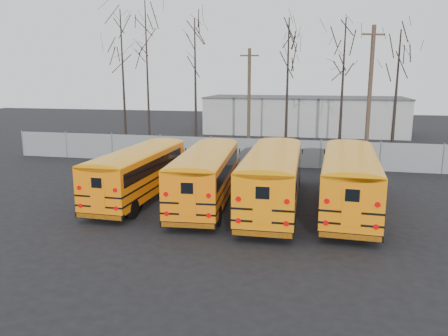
% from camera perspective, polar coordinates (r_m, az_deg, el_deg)
% --- Properties ---
extents(ground, '(120.00, 120.00, 0.00)m').
position_cam_1_polar(ground, '(20.55, 0.98, -6.36)').
color(ground, black).
rests_on(ground, ground).
extents(fence, '(40.00, 0.04, 2.00)m').
position_cam_1_polar(fence, '(31.84, 5.30, 2.03)').
color(fence, gray).
rests_on(fence, ground).
extents(distant_building, '(22.00, 8.00, 4.00)m').
position_cam_1_polar(distant_building, '(51.36, 10.40, 6.77)').
color(distant_building, '#ABABA6').
rests_on(distant_building, ground).
extents(bus_a, '(2.47, 10.03, 2.79)m').
position_cam_1_polar(bus_a, '(23.50, -10.95, -0.11)').
color(bus_a, black).
rests_on(bus_a, ground).
extents(bus_b, '(3.22, 10.46, 2.88)m').
position_cam_1_polar(bus_b, '(22.17, -2.29, -0.48)').
color(bus_b, black).
rests_on(bus_b, ground).
extents(bus_c, '(2.76, 10.88, 3.03)m').
position_cam_1_polar(bus_c, '(21.39, 6.39, -0.77)').
color(bus_c, black).
rests_on(bus_c, ground).
extents(bus_d, '(2.86, 10.78, 2.99)m').
position_cam_1_polar(bus_d, '(21.73, 16.06, -1.03)').
color(bus_d, black).
rests_on(bus_d, ground).
extents(utility_pole_left, '(1.54, 0.34, 8.64)m').
position_cam_1_polar(utility_pole_left, '(36.48, 3.28, 8.75)').
color(utility_pole_left, '#443526').
rests_on(utility_pole_left, ground).
extents(utility_pole_right, '(1.70, 0.84, 10.11)m').
position_cam_1_polar(utility_pole_right, '(35.06, 18.49, 9.28)').
color(utility_pole_right, '#4A372A').
rests_on(utility_pole_right, ground).
extents(tree_0, '(0.26, 0.26, 11.91)m').
position_cam_1_polar(tree_0, '(39.20, -13.01, 10.91)').
color(tree_0, black).
rests_on(tree_0, ground).
extents(tree_1, '(0.26, 0.26, 12.22)m').
position_cam_1_polar(tree_1, '(36.25, -9.95, 11.22)').
color(tree_1, black).
rests_on(tree_1, ground).
extents(tree_2, '(0.26, 0.26, 11.21)m').
position_cam_1_polar(tree_2, '(38.41, -3.75, 10.65)').
color(tree_2, black).
rests_on(tree_2, ground).
extents(tree_3, '(0.26, 0.26, 10.93)m').
position_cam_1_polar(tree_3, '(36.01, 8.26, 10.25)').
color(tree_3, black).
rests_on(tree_3, ground).
extents(tree_4, '(0.26, 0.26, 10.71)m').
position_cam_1_polar(tree_4, '(34.96, 15.18, 9.73)').
color(tree_4, black).
rests_on(tree_4, ground).
extents(tree_5, '(0.26, 0.26, 9.59)m').
position_cam_1_polar(tree_5, '(33.58, 21.50, 8.29)').
color(tree_5, black).
rests_on(tree_5, ground).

